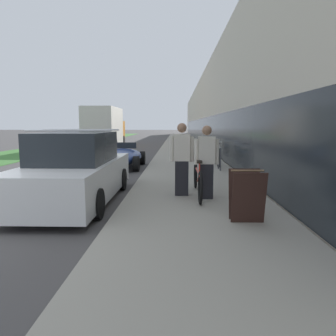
% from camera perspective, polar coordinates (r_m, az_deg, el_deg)
% --- Properties ---
extents(sidewalk_slab, '(3.29, 70.00, 0.14)m').
position_cam_1_polar(sidewalk_slab, '(26.11, 2.59, 3.75)').
color(sidewalk_slab, gray).
rests_on(sidewalk_slab, ground).
extents(storefront_facade, '(10.01, 70.00, 6.12)m').
position_cam_1_polar(storefront_facade, '(34.81, 13.61, 9.41)').
color(storefront_facade, beige).
rests_on(storefront_facade, ground).
extents(lawn_strip, '(4.01, 70.00, 0.03)m').
position_cam_1_polar(lawn_strip, '(31.63, -16.32, 4.01)').
color(lawn_strip, '#3D7533').
rests_on(lawn_strip, ground).
extents(tandem_bicycle, '(0.52, 2.47, 0.89)m').
position_cam_1_polar(tandem_bicycle, '(7.73, 5.19, -2.00)').
color(tandem_bicycle, black).
rests_on(tandem_bicycle, sidewalk_slab).
extents(person_rider, '(0.56, 0.22, 1.64)m').
position_cam_1_polar(person_rider, '(7.38, 6.70, 1.01)').
color(person_rider, black).
rests_on(person_rider, sidewalk_slab).
extents(person_bystander, '(0.58, 0.23, 1.70)m').
position_cam_1_polar(person_bystander, '(7.68, 2.41, 1.52)').
color(person_bystander, black).
rests_on(person_bystander, sidewalk_slab).
extents(bike_rack_hoop, '(0.05, 0.60, 0.84)m').
position_cam_1_polar(bike_rack_hoop, '(12.22, 8.96, 2.08)').
color(bike_rack_hoop, '#4C4C51').
rests_on(bike_rack_hoop, sidewalk_slab).
extents(cruiser_bike_nearest, '(0.52, 1.90, 0.95)m').
position_cam_1_polar(cruiser_bike_nearest, '(13.44, 8.51, 2.09)').
color(cruiser_bike_nearest, black).
rests_on(cruiser_bike_nearest, sidewalk_slab).
extents(cruiser_bike_middle, '(0.52, 1.72, 0.91)m').
position_cam_1_polar(cruiser_bike_middle, '(15.73, 6.95, 2.84)').
color(cruiser_bike_middle, black).
rests_on(cruiser_bike_middle, sidewalk_slab).
extents(cruiser_bike_farthest, '(0.52, 1.85, 0.95)m').
position_cam_1_polar(cruiser_bike_farthest, '(17.73, 6.87, 3.43)').
color(cruiser_bike_farthest, black).
rests_on(cruiser_bike_farthest, sidewalk_slab).
extents(sandwich_board_sign, '(0.56, 0.56, 0.90)m').
position_cam_1_polar(sandwich_board_sign, '(5.81, 13.55, -4.66)').
color(sandwich_board_sign, '#331E19').
rests_on(sandwich_board_sign, sidewalk_slab).
extents(parked_sedan_curbside, '(1.85, 4.73, 1.70)m').
position_cam_1_polar(parked_sedan_curbside, '(7.92, -15.67, -0.50)').
color(parked_sedan_curbside, white).
rests_on(parked_sedan_curbside, ground).
extents(vintage_roadster_curbside, '(1.78, 4.02, 1.04)m').
position_cam_1_polar(vintage_roadster_curbside, '(13.96, -8.17, 1.92)').
color(vintage_roadster_curbside, navy).
rests_on(vintage_roadster_curbside, ground).
extents(moving_truck, '(2.37, 6.53, 3.12)m').
position_cam_1_polar(moving_truck, '(26.65, -10.96, 6.92)').
color(moving_truck, orange).
rests_on(moving_truck, ground).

